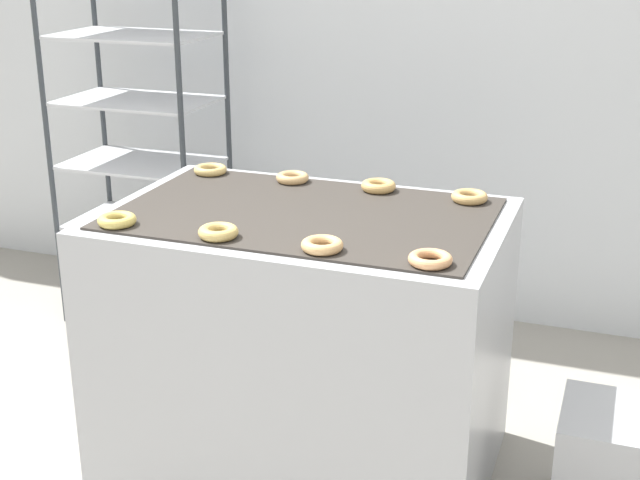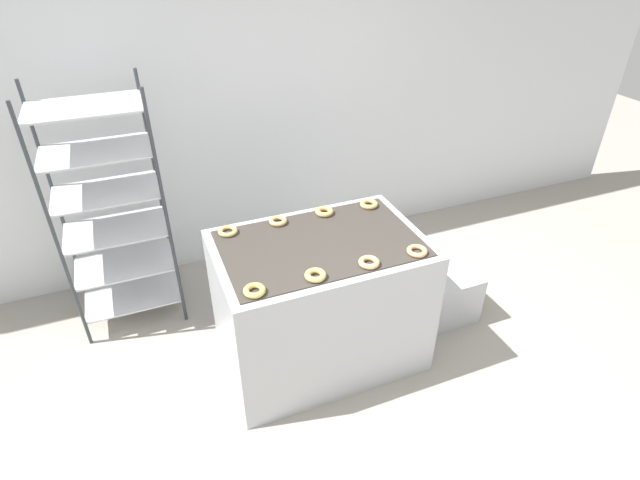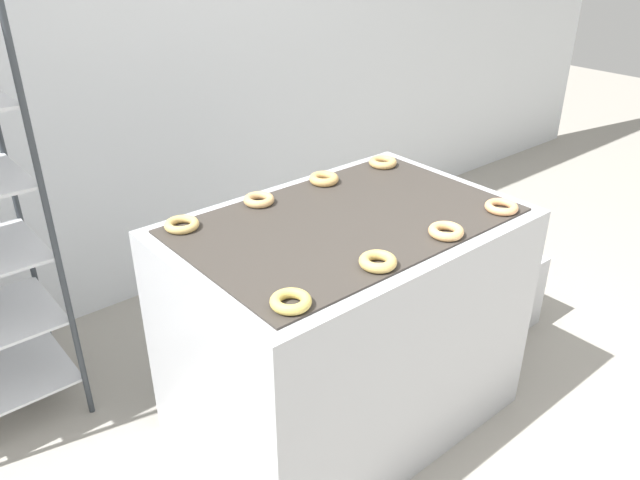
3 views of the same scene
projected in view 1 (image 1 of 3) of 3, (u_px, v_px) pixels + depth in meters
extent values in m
cube|color=silver|center=(419.00, 16.00, 3.97)|extent=(8.00, 0.05, 2.80)
cube|color=#B7BABF|center=(305.00, 344.00, 3.00)|extent=(1.27, 0.85, 0.92)
cube|color=#38332D|center=(304.00, 213.00, 2.84)|extent=(1.17, 0.75, 0.01)
cube|color=#262628|center=(373.00, 361.00, 2.49)|extent=(0.12, 0.07, 0.10)
cylinder|color=#33383D|center=(48.00, 141.00, 3.96)|extent=(0.02, 0.02, 1.76)
cylinder|color=#33383D|center=(183.00, 154.00, 3.74)|extent=(0.02, 0.02, 1.76)
cylinder|color=#33383D|center=(103.00, 121.00, 4.35)|extent=(0.02, 0.02, 1.76)
cylinder|color=#33383D|center=(229.00, 131.00, 4.13)|extent=(0.02, 0.02, 1.76)
cube|color=silver|center=(150.00, 279.00, 4.28)|extent=(0.68, 0.45, 0.01)
cube|color=silver|center=(146.00, 222.00, 4.19)|extent=(0.68, 0.45, 0.01)
cube|color=silver|center=(142.00, 163.00, 4.09)|extent=(0.68, 0.45, 0.01)
cube|color=silver|center=(138.00, 101.00, 3.99)|extent=(0.68, 0.45, 0.01)
cube|color=silver|center=(133.00, 35.00, 3.89)|extent=(0.68, 0.45, 0.01)
cube|color=#B7BABF|center=(619.00, 469.00, 2.77)|extent=(0.38, 0.35, 0.38)
torus|color=#DABE5D|center=(117.00, 220.00, 2.72)|extent=(0.12, 0.12, 0.03)
torus|color=#D8B463|center=(218.00, 232.00, 2.61)|extent=(0.12, 0.12, 0.03)
torus|color=#E5AF6F|center=(322.00, 245.00, 2.51)|extent=(0.12, 0.12, 0.03)
torus|color=#EDA76D|center=(430.00, 259.00, 2.41)|extent=(0.12, 0.12, 0.03)
torus|color=#DAB467|center=(210.00, 170.00, 3.27)|extent=(0.12, 0.12, 0.03)
torus|color=tan|center=(292.00, 178.00, 3.17)|extent=(0.12, 0.12, 0.03)
torus|color=tan|center=(378.00, 186.00, 3.06)|extent=(0.12, 0.12, 0.03)
torus|color=tan|center=(469.00, 197.00, 2.95)|extent=(0.12, 0.12, 0.03)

